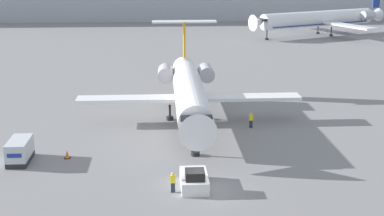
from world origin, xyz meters
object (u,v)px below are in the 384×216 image
Objects in this scene: airplane_main at (189,91)px; pushback_tug at (194,180)px; worker_by_wing at (251,120)px; luggage_cart at (20,151)px; traffic_cone_left at (67,154)px; airplane_parked_far_left at (322,18)px; worker_near_tug at (173,182)px.

pushback_tug is at bearing -92.31° from airplane_main.
airplane_main is 16.13× the size of worker_by_wing.
airplane_main is 7.39× the size of luggage_cart.
traffic_cone_left is 88.27m from airplane_parked_far_left.
traffic_cone_left is at bearing -156.71° from worker_by_wing.
traffic_cone_left is at bearing -121.45° from airplane_parked_far_left.
airplane_main is 16.62× the size of worker_near_tug.
worker_by_wing is at bearing 64.45° from pushback_tug.
airplane_main reaches higher than pushback_tug.
luggage_cart is (-15.63, -10.95, -2.38)m from airplane_main.
worker_near_tug is at bearing -113.88° from airplane_parked_far_left.
luggage_cart is (-14.92, 6.50, 0.37)m from pushback_tug.
airplane_main is at bearing 41.84° from traffic_cone_left.
worker_by_wing is at bearing -112.55° from airplane_parked_far_left.
airplane_main is at bearing 35.02° from luggage_cart.
airplane_parked_far_left is (28.02, 67.50, 3.00)m from worker_by_wing.
airplane_parked_far_left is at bearing 66.90° from pushback_tug.
pushback_tug is 89.51m from airplane_parked_far_left.
worker_by_wing is at bearing 20.64° from luggage_cart.
airplane_main is 73.39m from airplane_parked_far_left.
worker_near_tug is 0.97× the size of worker_by_wing.
pushback_tug is at bearing -115.55° from worker_by_wing.
luggage_cart is at bearing -144.98° from airplane_main.
worker_by_wing is 2.19× the size of traffic_cone_left.
airplane_main reaches higher than worker_by_wing.
pushback_tug is 2.39× the size of worker_near_tug.
pushback_tug is 1.88m from worker_near_tug.
luggage_cart is 4.78× the size of traffic_cone_left.
worker_by_wing is (21.99, 8.28, -0.13)m from luggage_cart.
airplane_parked_far_left is (35.09, 82.28, 3.24)m from pushback_tug.
airplane_parked_far_left is (36.78, 83.07, 3.03)m from worker_near_tug.
worker_by_wing is (7.07, 14.78, 0.24)m from pushback_tug.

